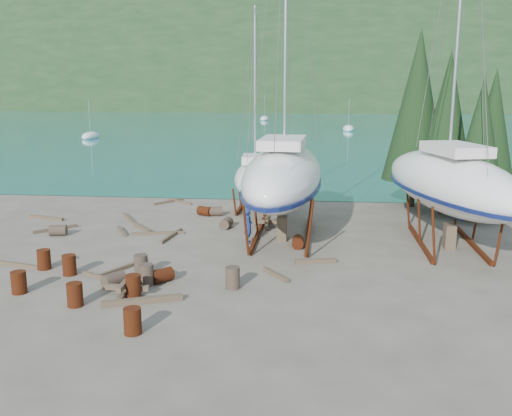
# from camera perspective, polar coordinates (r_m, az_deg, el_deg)

# --- Properties ---
(ground) EXTENTS (600.00, 600.00, 0.00)m
(ground) POSITION_cam_1_polar(r_m,az_deg,el_deg) (25.90, -4.55, -5.67)
(ground) COLOR #554F43
(ground) RESTS_ON ground
(bay_water) EXTENTS (700.00, 700.00, 0.00)m
(bay_water) POSITION_cam_1_polar(r_m,az_deg,el_deg) (339.34, 5.55, 10.71)
(bay_water) COLOR #18647B
(bay_water) RESTS_ON ground
(far_hill) EXTENTS (800.00, 360.00, 110.00)m
(far_hill) POSITION_cam_1_polar(r_m,az_deg,el_deg) (344.34, 5.56, 10.73)
(far_hill) COLOR #193118
(far_hill) RESTS_ON ground
(far_house_left) EXTENTS (6.60, 5.60, 5.60)m
(far_house_left) POSITION_cam_1_polar(r_m,az_deg,el_deg) (223.83, -10.74, 10.62)
(far_house_left) COLOR beige
(far_house_left) RESTS_ON ground
(far_house_center) EXTENTS (6.60, 5.60, 5.60)m
(far_house_center) POSITION_cam_1_polar(r_m,az_deg,el_deg) (215.70, -0.34, 10.78)
(far_house_center) COLOR beige
(far_house_center) RESTS_ON ground
(far_house_right) EXTENTS (6.60, 5.60, 5.60)m
(far_house_right) POSITION_cam_1_polar(r_m,az_deg,el_deg) (215.76, 13.20, 10.47)
(far_house_right) COLOR beige
(far_house_right) RESTS_ON ground
(cypress_near_right) EXTENTS (3.60, 3.60, 10.00)m
(cypress_near_right) POSITION_cam_1_polar(r_m,az_deg,el_deg) (37.11, 18.56, 8.24)
(cypress_near_right) COLOR black
(cypress_near_right) RESTS_ON ground
(cypress_mid_right) EXTENTS (3.06, 3.06, 8.50)m
(cypress_mid_right) POSITION_cam_1_polar(r_m,az_deg,el_deg) (35.58, 21.51, 6.48)
(cypress_mid_right) COLOR black
(cypress_mid_right) RESTS_ON ground
(cypress_back_left) EXTENTS (4.14, 4.14, 11.50)m
(cypress_back_left) POSITION_cam_1_polar(r_m,az_deg,el_deg) (38.75, 15.83, 9.84)
(cypress_back_left) COLOR black
(cypress_back_left) RESTS_ON ground
(cypress_far_right) EXTENTS (3.24, 3.24, 9.00)m
(cypress_far_right) POSITION_cam_1_polar(r_m,az_deg,el_deg) (38.85, 22.55, 7.23)
(cypress_far_right) COLOR black
(cypress_far_right) RESTS_ON ground
(moored_boat_left) EXTENTS (2.00, 5.00, 6.05)m
(moored_boat_left) POSITION_cam_1_polar(r_m,az_deg,el_deg) (91.40, -16.21, 6.91)
(moored_boat_left) COLOR white
(moored_boat_left) RESTS_ON ground
(moored_boat_mid) EXTENTS (2.00, 5.00, 6.05)m
(moored_boat_mid) POSITION_cam_1_polar(r_m,az_deg,el_deg) (104.62, 9.22, 7.83)
(moored_boat_mid) COLOR white
(moored_boat_mid) RESTS_ON ground
(moored_boat_far) EXTENTS (2.00, 5.00, 6.05)m
(moored_boat_far) POSITION_cam_1_polar(r_m,az_deg,el_deg) (135.03, 0.85, 8.91)
(moored_boat_far) COLOR white
(moored_boat_far) RESTS_ON ground
(large_sailboat_near) EXTENTS (4.44, 13.37, 20.80)m
(large_sailboat_near) POSITION_cam_1_polar(r_m,az_deg,el_deg) (29.81, 2.74, 3.32)
(large_sailboat_near) COLOR white
(large_sailboat_near) RESTS_ON ground
(large_sailboat_far) EXTENTS (6.68, 13.07, 19.85)m
(large_sailboat_far) POSITION_cam_1_polar(r_m,az_deg,el_deg) (29.84, 18.86, 2.48)
(large_sailboat_far) COLOR white
(large_sailboat_far) RESTS_ON ground
(small_sailboat_shore) EXTENTS (2.99, 8.13, 12.77)m
(small_sailboat_shore) POSITION_cam_1_polar(r_m,az_deg,el_deg) (37.00, -0.17, 3.10)
(small_sailboat_shore) COLOR white
(small_sailboat_shore) RESTS_ON ground
(worker) EXTENTS (0.53, 0.72, 1.80)m
(worker) POSITION_cam_1_polar(r_m,az_deg,el_deg) (29.13, -0.75, -1.78)
(worker) COLOR navy
(worker) RESTS_ON ground
(drum_0) EXTENTS (0.58, 0.58, 0.88)m
(drum_0) POSITION_cam_1_polar(r_m,az_deg,el_deg) (24.09, -22.63, -6.88)
(drum_0) COLOR #572B0E
(drum_0) RESTS_ON ground
(drum_1) EXTENTS (0.98, 1.05, 0.58)m
(drum_1) POSITION_cam_1_polar(r_m,az_deg,el_deg) (23.68, -14.04, -6.99)
(drum_1) COLOR #2D2823
(drum_1) RESTS_ON ground
(drum_3) EXTENTS (0.58, 0.58, 0.88)m
(drum_3) POSITION_cam_1_polar(r_m,az_deg,el_deg) (22.03, -17.66, -8.25)
(drum_3) COLOR #572B0E
(drum_3) RESTS_ON ground
(drum_4) EXTENTS (1.05, 0.91, 0.58)m
(drum_4) POSITION_cam_1_polar(r_m,az_deg,el_deg) (35.51, -5.13, -0.31)
(drum_4) COLOR #572B0E
(drum_4) RESTS_ON ground
(drum_5) EXTENTS (0.58, 0.58, 0.88)m
(drum_5) POSITION_cam_1_polar(r_m,az_deg,el_deg) (24.83, -11.42, -5.60)
(drum_5) COLOR #2D2823
(drum_5) RESTS_ON ground
(drum_6) EXTENTS (0.59, 0.89, 0.58)m
(drum_6) POSITION_cam_1_polar(r_m,az_deg,el_deg) (28.48, 4.21, -3.41)
(drum_6) COLOR #572B0E
(drum_6) RESTS_ON ground
(drum_7) EXTENTS (0.58, 0.58, 0.88)m
(drum_7) POSITION_cam_1_polar(r_m,az_deg,el_deg) (19.22, -12.24, -10.99)
(drum_7) COLOR #572B0E
(drum_7) RESTS_ON ground
(drum_8) EXTENTS (0.58, 0.58, 0.88)m
(drum_8) POSITION_cam_1_polar(r_m,az_deg,el_deg) (26.77, -20.44, -4.84)
(drum_8) COLOR #572B0E
(drum_8) RESTS_ON ground
(drum_9) EXTENTS (0.95, 0.70, 0.58)m
(drum_9) POSITION_cam_1_polar(r_m,az_deg,el_deg) (35.42, -4.11, -0.32)
(drum_9) COLOR #2D2823
(drum_9) RESTS_ON ground
(drum_10) EXTENTS (0.58, 0.58, 0.88)m
(drum_10) POSITION_cam_1_polar(r_m,az_deg,el_deg) (22.36, -12.16, -7.64)
(drum_10) COLOR #572B0E
(drum_10) RESTS_ON ground
(drum_11) EXTENTS (0.71, 0.96, 0.58)m
(drum_11) POSITION_cam_1_polar(r_m,az_deg,el_deg) (32.29, -2.99, -1.53)
(drum_11) COLOR #2D2823
(drum_11) RESTS_ON ground
(drum_12) EXTENTS (1.02, 1.04, 0.58)m
(drum_12) POSITION_cam_1_polar(r_m,az_deg,el_deg) (23.82, -9.38, -6.67)
(drum_12) COLOR #572B0E
(drum_12) RESTS_ON ground
(drum_13) EXTENTS (0.58, 0.58, 0.88)m
(drum_13) POSITION_cam_1_polar(r_m,az_deg,el_deg) (25.60, -18.17, -5.44)
(drum_13) COLOR #572B0E
(drum_13) RESTS_ON ground
(drum_15) EXTENTS (0.98, 0.74, 0.58)m
(drum_15) POSITION_cam_1_polar(r_m,az_deg,el_deg) (32.48, -19.18, -2.12)
(drum_15) COLOR #2D2823
(drum_15) RESTS_ON ground
(drum_16) EXTENTS (0.58, 0.58, 0.88)m
(drum_16) POSITION_cam_1_polar(r_m,az_deg,el_deg) (23.54, -10.89, -6.57)
(drum_16) COLOR #2D2823
(drum_16) RESTS_ON ground
(drum_17) EXTENTS (0.58, 0.58, 0.88)m
(drum_17) POSITION_cam_1_polar(r_m,az_deg,el_deg) (22.79, -2.35, -6.98)
(drum_17) COLOR #2D2823
(drum_17) RESTS_ON ground
(timber_0) EXTENTS (2.17, 1.65, 0.14)m
(timber_0) POSITION_cam_1_polar(r_m,az_deg,el_deg) (39.76, -7.70, 0.65)
(timber_0) COLOR brown
(timber_0) RESTS_ON ground
(timber_1) EXTENTS (1.88, 0.61, 0.19)m
(timber_1) POSITION_cam_1_polar(r_m,az_deg,el_deg) (26.15, 5.99, -5.31)
(timber_1) COLOR brown
(timber_1) RESTS_ON ground
(timber_2) EXTENTS (2.49, 0.86, 0.19)m
(timber_2) POSITION_cam_1_polar(r_m,az_deg,el_deg) (36.71, -20.27, -0.92)
(timber_2) COLOR brown
(timber_2) RESTS_ON ground
(timber_3) EXTENTS (2.94, 1.65, 0.15)m
(timber_3) POSITION_cam_1_polar(r_m,az_deg,el_deg) (24.43, -14.44, -6.95)
(timber_3) COLOR brown
(timber_3) RESTS_ON ground
(timber_4) EXTENTS (1.10, 1.80, 0.17)m
(timber_4) POSITION_cam_1_polar(r_m,az_deg,el_deg) (32.20, -13.29, -2.26)
(timber_4) COLOR brown
(timber_4) RESTS_ON ground
(timber_5) EXTENTS (1.41, 2.56, 0.16)m
(timber_5) POSITION_cam_1_polar(r_m,az_deg,el_deg) (25.78, -13.20, -5.86)
(timber_5) COLOR brown
(timber_5) RESTS_ON ground
(timber_6) EXTENTS (1.62, 0.77, 0.19)m
(timber_6) POSITION_cam_1_polar(r_m,az_deg,el_deg) (37.39, 2.58, 0.06)
(timber_6) COLOR brown
(timber_6) RESTS_ON ground
(timber_7) EXTENTS (1.22, 1.60, 0.17)m
(timber_7) POSITION_cam_1_polar(r_m,az_deg,el_deg) (24.24, 1.98, -6.68)
(timber_7) COLOR brown
(timber_7) RESTS_ON ground
(timber_8) EXTENTS (1.59, 1.89, 0.19)m
(timber_8) POSITION_cam_1_polar(r_m,az_deg,el_deg) (32.72, -11.35, -1.92)
(timber_8) COLOR brown
(timber_8) RESTS_ON ground
(timber_9) EXTENTS (1.67, 1.99, 0.15)m
(timber_9) POSITION_cam_1_polar(r_m,az_deg,el_deg) (39.79, -8.73, 0.63)
(timber_9) COLOR brown
(timber_9) RESTS_ON ground
(timber_10) EXTENTS (0.52, 2.85, 0.16)m
(timber_10) POSITION_cam_1_polar(r_m,az_deg,el_deg) (30.70, -8.48, -2.76)
(timber_10) COLOR brown
(timber_10) RESTS_ON ground
(timber_11) EXTENTS (2.77, 0.78, 0.15)m
(timber_11) POSITION_cam_1_polar(r_m,az_deg,el_deg) (31.39, -9.79, -2.49)
(timber_11) COLOR brown
(timber_11) RESTS_ON ground
(timber_12) EXTENTS (2.17, 0.68, 0.17)m
(timber_12) POSITION_cam_1_polar(r_m,az_deg,el_deg) (27.63, -22.65, -5.27)
(timber_12) COLOR brown
(timber_12) RESTS_ON ground
(timber_15) EXTENTS (1.43, 2.26, 0.15)m
(timber_15) POSITION_cam_1_polar(r_m,az_deg,el_deg) (35.38, -12.62, -0.96)
(timber_15) COLOR brown
(timber_15) RESTS_ON ground
(timber_16) EXTENTS (2.85, 1.33, 0.23)m
(timber_16) POSITION_cam_1_polar(r_m,az_deg,el_deg) (21.77, -11.30, -9.07)
(timber_16) COLOR brown
(timber_16) RESTS_ON ground
(timber_17) EXTENTS (1.84, 1.96, 0.16)m
(timber_17) POSITION_cam_1_polar(r_m,az_deg,el_deg) (33.74, -19.43, -1.98)
(timber_17) COLOR brown
(timber_17) RESTS_ON ground
(timber_pile_fore) EXTENTS (1.80, 1.80, 0.60)m
(timber_pile_fore) POSITION_cam_1_polar(r_m,az_deg,el_deg) (22.68, -12.84, -7.76)
(timber_pile_fore) COLOR brown
(timber_pile_fore) RESTS_ON ground
(timber_pile_aft) EXTENTS (1.80, 1.80, 0.60)m
(timber_pile_aft) POSITION_cam_1_polar(r_m,az_deg,el_deg) (32.53, 1.17, -1.39)
(timber_pile_aft) COLOR brown
(timber_pile_aft) RESTS_ON ground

